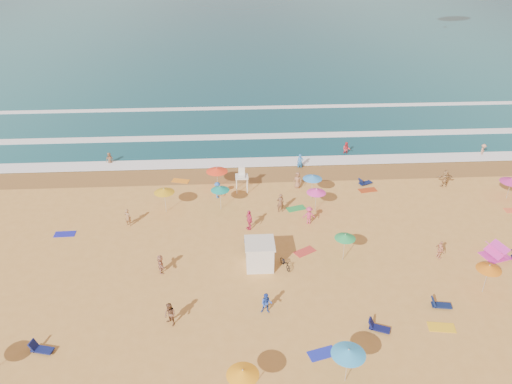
{
  "coord_description": "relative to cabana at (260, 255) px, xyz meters",
  "views": [
    {
      "loc": [
        -3.37,
        -32.73,
        23.23
      ],
      "look_at": [
        -1.16,
        6.0,
        1.5
      ],
      "focal_mm": 35.0,
      "sensor_mm": 36.0,
      "label": 1
    }
  ],
  "objects": [
    {
      "name": "beach_umbrellas",
      "position": [
        0.51,
        1.02,
        1.11
      ],
      "size": [
        57.74,
        27.89,
        0.76
      ],
      "color": "#D14C16",
      "rests_on": "ground"
    },
    {
      "name": "loungers",
      "position": [
        6.06,
        -0.81,
        -0.83
      ],
      "size": [
        52.86,
        20.94,
        0.34
      ],
      "color": "#0E1A47",
      "rests_on": "ground"
    },
    {
      "name": "towels",
      "position": [
        0.19,
        1.57,
        -0.98
      ],
      "size": [
        51.44,
        26.38,
        0.03
      ],
      "color": "red",
      "rests_on": "ground"
    },
    {
      "name": "lifeguard_stand",
      "position": [
        -0.95,
        11.69,
        0.05
      ],
      "size": [
        1.2,
        1.2,
        2.1
      ],
      "primitive_type": null,
      "color": "white",
      "rests_on": "ground"
    },
    {
      "name": "ocean",
      "position": [
        1.39,
        86.72,
        -1.0
      ],
      "size": [
        220.0,
        140.0,
        0.18
      ],
      "primitive_type": "cube",
      "color": "#0C4756",
      "rests_on": "ground"
    },
    {
      "name": "beachgoers",
      "position": [
        2.38,
        7.34,
        -0.23
      ],
      "size": [
        49.02,
        26.07,
        2.05
      ],
      "color": "brown",
      "rests_on": "ground"
    },
    {
      "name": "bicycle",
      "position": [
        1.9,
        -0.3,
        -0.59
      ],
      "size": [
        1.06,
        1.64,
        0.81
      ],
      "primitive_type": "imported",
      "rotation": [
        0.0,
        0.0,
        0.37
      ],
      "color": "black",
      "rests_on": "ground"
    },
    {
      "name": "cabana_roof",
      "position": [
        0.0,
        0.0,
        1.06
      ],
      "size": [
        2.2,
        2.2,
        0.12
      ],
      "primitive_type": "cube",
      "color": "silver",
      "rests_on": "cabana"
    },
    {
      "name": "surf_foam",
      "position": [
        1.39,
        24.04,
        -0.9
      ],
      "size": [
        200.0,
        18.7,
        0.05
      ],
      "color": "white",
      "rests_on": "ground"
    },
    {
      "name": "cabana",
      "position": [
        0.0,
        0.0,
        0.0
      ],
      "size": [
        2.0,
        2.0,
        2.0
      ],
      "primitive_type": "cube",
      "color": "silver",
      "rests_on": "ground"
    },
    {
      "name": "wet_sand",
      "position": [
        1.39,
        15.22,
        -0.99
      ],
      "size": [
        220.0,
        220.0,
        0.0
      ],
      "primitive_type": "plane",
      "color": "olive",
      "rests_on": "ground"
    },
    {
      "name": "ground",
      "position": [
        1.39,
        2.72,
        -1.0
      ],
      "size": [
        220.0,
        220.0,
        0.0
      ],
      "primitive_type": "plane",
      "color": "gold",
      "rests_on": "ground"
    }
  ]
}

